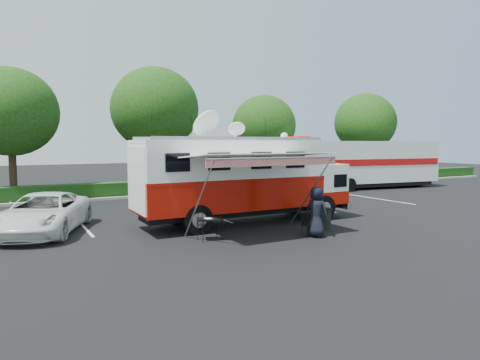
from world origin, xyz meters
The scene contains 11 objects.
ground_plane centered at (0.00, 0.00, 0.00)m, with size 120.00×120.00×0.00m, color black.
back_border centered at (1.14, 12.90, 5.00)m, with size 60.00×6.14×8.87m.
stall_lines centered at (-0.50, 3.00, 0.00)m, with size 24.12×5.50×0.01m.
command_truck centered at (-0.09, 0.00, 2.03)m, with size 9.87×2.71×4.74m.
awning centered at (-0.97, -2.82, 3.05)m, with size 5.39×2.77×3.25m.
white_suv centered at (-8.10, 1.96, 0.00)m, with size 2.64×5.72×1.59m, color silver.
person centered at (1.00, -3.76, 0.00)m, with size 0.95×0.62×1.94m, color black.
folding_table centered at (-2.78, -2.28, 0.76)m, with size 1.11×0.93×0.81m.
folding_chair centered at (0.86, -3.36, 0.53)m, with size 0.49×0.51×0.90m.
trash_bin centered at (2.25, -2.73, 0.44)m, with size 0.59×0.59×0.88m.
semi_trailer centered at (15.55, 8.17, 1.96)m, with size 12.27×4.04×3.71m.
Camera 1 is at (-9.24, -16.49, 3.59)m, focal length 32.00 mm.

